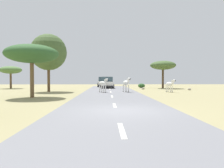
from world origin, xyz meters
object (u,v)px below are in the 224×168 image
at_px(tree_1, 11,70).
at_px(rock_0, 189,89).
at_px(car_1, 103,82).
at_px(rock_2, 143,88).
at_px(zebra_1, 103,84).
at_px(car_0, 107,83).
at_px(tree_2, 48,52).
at_px(tree_4, 163,65).
at_px(zebra_0, 126,83).
at_px(tree_3, 32,54).
at_px(bush_2, 141,86).
at_px(zebra_2, 170,84).

relative_size(tree_1, rock_0, 7.45).
relative_size(car_1, rock_2, 9.39).
distance_m(zebra_1, tree_1, 17.60).
xyz_separation_m(car_0, tree_2, (-6.87, -8.17, 3.75)).
bearing_deg(car_1, tree_1, 19.91).
relative_size(zebra_1, tree_4, 0.37).
distance_m(tree_1, tree_4, 23.37).
bearing_deg(zebra_0, rock_2, -133.47).
height_order(car_1, tree_3, tree_3).
xyz_separation_m(tree_2, rock_2, (11.92, 5.08, -4.48)).
distance_m(tree_2, tree_3, 7.92).
bearing_deg(tree_4, tree_2, -152.58).
relative_size(tree_4, bush_2, 3.70).
distance_m(tree_2, bush_2, 16.67).
height_order(tree_4, rock_0, tree_4).
bearing_deg(tree_2, tree_4, 27.42).
distance_m(zebra_2, bush_2, 11.56).
relative_size(bush_2, rock_0, 2.51).
xyz_separation_m(tree_1, tree_4, (23.35, -0.03, 0.73)).
height_order(zebra_1, rock_2, zebra_1).
height_order(car_0, rock_0, car_0).
distance_m(zebra_1, bush_2, 13.75).
height_order(zebra_0, rock_0, zebra_0).
bearing_deg(tree_2, rock_2, 23.07).
height_order(zebra_2, rock_0, zebra_2).
xyz_separation_m(zebra_0, tree_3, (-8.26, -6.09, 2.51)).
relative_size(car_1, tree_3, 1.01).
height_order(zebra_1, car_0, car_0).
bearing_deg(tree_1, zebra_0, -30.25).
distance_m(zebra_2, car_0, 11.79).
bearing_deg(rock_0, bush_2, 124.77).
relative_size(car_0, rock_0, 9.57).
bearing_deg(zebra_1, zebra_2, 147.78).
height_order(tree_1, rock_2, tree_1).
xyz_separation_m(tree_1, tree_2, (7.85, -8.07, 1.79)).
distance_m(bush_2, rock_0, 9.05).
height_order(car_0, tree_4, tree_4).
height_order(tree_4, bush_2, tree_4).
bearing_deg(zebra_0, zebra_2, 165.19).
bearing_deg(zebra_1, rock_0, 164.79).
relative_size(zebra_2, car_0, 0.34).
bearing_deg(car_0, zebra_1, 86.17).
relative_size(zebra_0, rock_2, 3.64).
bearing_deg(tree_2, car_1, 65.21).
height_order(car_0, tree_2, tree_2).
height_order(zebra_2, tree_4, tree_4).
height_order(zebra_0, tree_4, tree_4).
distance_m(car_0, rock_2, 5.97).
bearing_deg(zebra_0, tree_4, -143.70).
xyz_separation_m(zebra_2, tree_3, (-13.22, -6.53, 2.66)).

